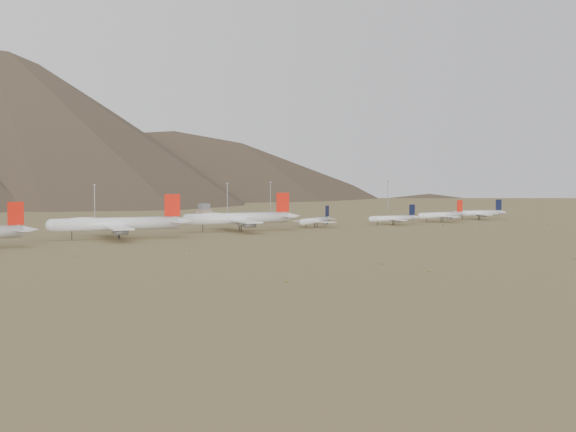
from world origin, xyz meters
TOP-DOWN VIEW (x-y plane):
  - ground at (0.00, 0.00)m, footprint 3000.00×3000.00m
  - widebody_centre at (-74.66, 32.71)m, footprint 71.55×56.66m
  - widebody_east at (1.52, 37.85)m, footprint 69.97×55.03m
  - narrowbody_a at (55.21, 34.89)m, footprint 36.19×27.08m
  - narrowbody_b at (108.26, 22.67)m, footprint 37.32×27.39m
  - narrowbody_c at (153.24, 22.54)m, footprint 42.71×30.91m
  - narrowbody_d at (194.49, 25.12)m, footprint 39.60×29.68m
  - control_tower at (30.00, 120.00)m, footprint 8.00×8.00m
  - mast_west at (-46.00, 122.05)m, footprint 2.00×0.60m
  - mast_centre at (44.88, 114.74)m, footprint 2.00×0.60m
  - mast_east at (104.75, 147.19)m, footprint 2.00×0.60m
  - mast_far_east at (212.54, 132.63)m, footprint 2.00×0.60m
  - desert_scrub at (49.36, -84.55)m, footprint 413.34×177.09m

SIDE VIEW (x-z plane):
  - ground at x=0.00m, z-range 0.00..0.00m
  - desert_scrub at x=49.36m, z-range -0.11..0.74m
  - narrowbody_b at x=108.26m, z-range -2.19..10.29m
  - narrowbody_a at x=55.21m, z-range -2.20..10.32m
  - narrowbody_d at x=194.49m, z-range -2.41..11.33m
  - narrowbody_c at x=153.24m, z-range -2.48..11.64m
  - control_tower at x=30.00m, z-range -0.68..11.32m
  - widebody_east at x=1.52m, z-range -3.28..17.85m
  - widebody_centre at x=-74.66m, z-range -3.39..18.46m
  - mast_west at x=-46.00m, z-range 1.35..27.05m
  - mast_centre at x=44.88m, z-range 1.35..27.05m
  - mast_east at x=104.75m, z-range 1.35..27.05m
  - mast_far_east at x=212.54m, z-range 1.35..27.05m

